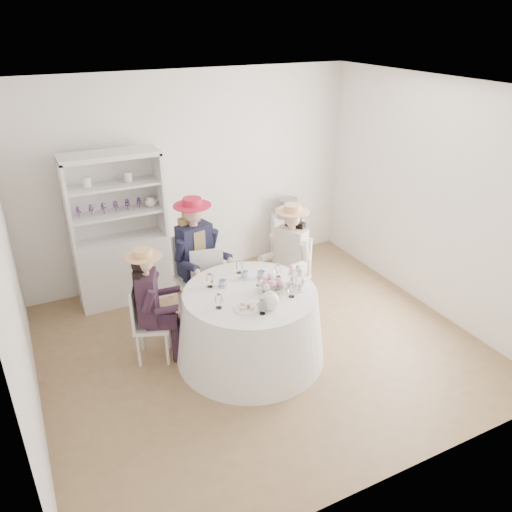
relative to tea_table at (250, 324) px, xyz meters
name	(u,v)px	position (x,y,z in m)	size (l,w,h in m)	color
ground	(260,345)	(0.17, 0.11, -0.39)	(4.50, 4.50, 0.00)	olive
ceiling	(261,89)	(0.17, 0.11, 2.31)	(4.50, 4.50, 0.00)	white
wall_back	(191,178)	(0.17, 2.11, 0.96)	(4.50, 4.50, 0.00)	white
wall_front	(397,340)	(0.17, -1.89, 0.96)	(4.50, 4.50, 0.00)	white
wall_left	(10,282)	(-2.08, 0.11, 0.96)	(4.50, 4.50, 0.00)	white
wall_right	(433,198)	(2.42, 0.11, 0.96)	(4.50, 4.50, 0.00)	white
tea_table	(250,324)	(0.00, 0.00, 0.00)	(1.56, 1.56, 0.78)	white
hutch	(121,250)	(-0.90, 1.79, 0.28)	(1.25, 0.77, 1.89)	silver
side_table	(287,238)	(1.48, 1.85, -0.06)	(0.43, 0.43, 0.66)	silver
hatbox	(288,208)	(1.48, 1.85, 0.41)	(0.28, 0.28, 0.28)	black
guest_left	(150,299)	(-0.91, 0.42, 0.33)	(0.53, 0.48, 1.27)	silver
guest_mid	(196,252)	(-0.21, 0.98, 0.45)	(0.56, 0.59, 1.48)	silver
guest_right	(290,254)	(0.80, 0.60, 0.38)	(0.58, 0.53, 1.37)	silver
spare_chair	(206,280)	(-0.14, 0.88, 0.12)	(0.46, 0.46, 0.94)	silver
teacup_a	(223,284)	(-0.21, 0.22, 0.43)	(0.08, 0.08, 0.07)	white
teacup_b	(245,275)	(0.07, 0.28, 0.43)	(0.08, 0.08, 0.07)	white
teacup_c	(261,275)	(0.23, 0.21, 0.43)	(0.09, 0.09, 0.07)	white
flower_bowl	(273,289)	(0.20, -0.10, 0.42)	(0.22, 0.22, 0.06)	white
flower_arrangement	(269,283)	(0.18, -0.07, 0.48)	(0.19, 0.19, 0.07)	pink
table_teapot	(270,301)	(0.03, -0.36, 0.47)	(0.26, 0.18, 0.19)	white
sandwich_plate	(247,307)	(-0.16, -0.27, 0.41)	(0.26, 0.26, 0.06)	white
cupcake_stand	(296,280)	(0.46, -0.13, 0.47)	(0.24, 0.24, 0.23)	white
stemware_set	(250,285)	(0.00, 0.00, 0.47)	(0.87, 0.91, 0.15)	white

